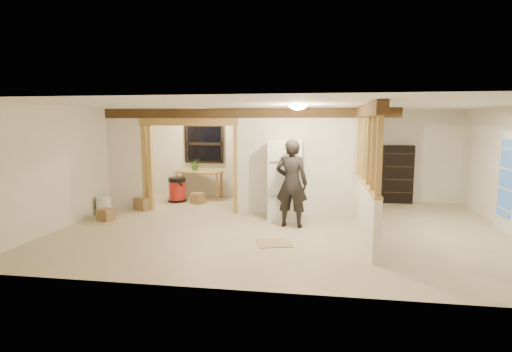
% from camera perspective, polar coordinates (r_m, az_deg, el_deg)
% --- Properties ---
extents(floor, '(9.00, 6.50, 0.01)m').
position_cam_1_polar(floor, '(8.40, 3.89, -7.32)').
color(floor, '#C2AF90').
rests_on(floor, ground).
extents(ceiling, '(9.00, 6.50, 0.01)m').
position_cam_1_polar(ceiling, '(8.13, 4.06, 10.01)').
color(ceiling, white).
extents(wall_back, '(9.00, 0.01, 2.50)m').
position_cam_1_polar(wall_back, '(11.40, 5.37, 3.00)').
color(wall_back, silver).
rests_on(wall_back, floor).
extents(wall_front, '(9.00, 0.01, 2.50)m').
position_cam_1_polar(wall_front, '(4.97, 0.78, -2.87)').
color(wall_front, silver).
rests_on(wall_front, floor).
extents(wall_left, '(0.01, 6.50, 2.50)m').
position_cam_1_polar(wall_left, '(9.65, -23.72, 1.57)').
color(wall_left, silver).
rests_on(wall_left, floor).
extents(partition_left_stub, '(0.90, 0.12, 2.50)m').
position_cam_1_polar(partition_left_stub, '(10.47, -18.12, 2.25)').
color(partition_left_stub, white).
rests_on(partition_left_stub, floor).
extents(partition_center, '(2.80, 0.12, 2.50)m').
position_cam_1_polar(partition_center, '(9.35, 5.82, 2.00)').
color(partition_center, white).
rests_on(partition_center, floor).
extents(doorway_frame, '(2.46, 0.14, 2.20)m').
position_cam_1_polar(doorway_frame, '(9.84, -9.48, 1.33)').
color(doorway_frame, tan).
rests_on(doorway_frame, floor).
extents(header_beam_back, '(7.00, 0.18, 0.22)m').
position_cam_1_polar(header_beam_back, '(9.44, -1.46, 8.95)').
color(header_beam_back, '#4A3319').
rests_on(header_beam_back, ceiling).
extents(header_beam_right, '(0.18, 3.30, 0.22)m').
position_cam_1_polar(header_beam_right, '(7.75, 15.81, 8.98)').
color(header_beam_right, '#4A3319').
rests_on(header_beam_right, ceiling).
extents(pony_wall, '(0.12, 3.20, 1.00)m').
position_cam_1_polar(pony_wall, '(7.92, 15.32, -4.74)').
color(pony_wall, white).
rests_on(pony_wall, floor).
extents(stud_partition, '(0.14, 3.20, 1.32)m').
position_cam_1_polar(stud_partition, '(7.76, 15.62, 3.66)').
color(stud_partition, tan).
rests_on(stud_partition, pony_wall).
extents(window_back, '(1.12, 0.10, 1.10)m').
position_cam_1_polar(window_back, '(11.74, -7.44, 4.57)').
color(window_back, black).
rests_on(window_back, wall_back).
extents(french_door, '(0.12, 0.86, 2.00)m').
position_cam_1_polar(french_door, '(9.35, 32.31, -0.68)').
color(french_door, white).
rests_on(french_door, floor).
extents(ceiling_dome_main, '(0.36, 0.36, 0.16)m').
position_cam_1_polar(ceiling_dome_main, '(7.61, 6.02, 10.01)').
color(ceiling_dome_main, '#FFEABF').
rests_on(ceiling_dome_main, ceiling).
extents(ceiling_dome_util, '(0.32, 0.32, 0.14)m').
position_cam_1_polar(ceiling_dome_util, '(10.87, -8.31, 9.22)').
color(ceiling_dome_util, '#FFEABF').
rests_on(ceiling_dome_util, ceiling).
extents(hanging_bulb, '(0.07, 0.07, 0.07)m').
position_cam_1_polar(hanging_bulb, '(10.05, -6.71, 7.68)').
color(hanging_bulb, '#FFD88C').
rests_on(hanging_bulb, ceiling).
extents(refrigerator, '(0.74, 0.72, 1.79)m').
position_cam_1_polar(refrigerator, '(8.99, 4.26, -0.47)').
color(refrigerator, silver).
rests_on(refrigerator, floor).
extents(woman, '(0.72, 0.52, 1.84)m').
position_cam_1_polar(woman, '(8.28, 5.10, -1.03)').
color(woman, black).
rests_on(woman, floor).
extents(work_table, '(1.36, 0.88, 0.79)m').
position_cam_1_polar(work_table, '(11.55, -8.06, -1.24)').
color(work_table, tan).
rests_on(work_table, floor).
extents(potted_plant, '(0.35, 0.32, 0.34)m').
position_cam_1_polar(potted_plant, '(11.62, -8.69, 1.61)').
color(potted_plant, '#26672A').
rests_on(potted_plant, work_table).
extents(shop_vac, '(0.67, 0.67, 0.68)m').
position_cam_1_polar(shop_vac, '(11.20, -11.18, -1.89)').
color(shop_vac, '#A61F17').
rests_on(shop_vac, floor).
extents(bookshelf, '(0.78, 0.26, 1.56)m').
position_cam_1_polar(bookshelf, '(11.43, 19.60, 0.24)').
color(bookshelf, black).
rests_on(bookshelf, floor).
extents(bucket, '(0.38, 0.38, 0.44)m').
position_cam_1_polar(bucket, '(10.12, -20.90, -3.94)').
color(bucket, silver).
rests_on(bucket, floor).
extents(box_util_a, '(0.40, 0.37, 0.28)m').
position_cam_1_polar(box_util_a, '(10.88, -8.36, -3.16)').
color(box_util_a, olive).
rests_on(box_util_a, floor).
extents(box_util_b, '(0.42, 0.42, 0.31)m').
position_cam_1_polar(box_util_b, '(10.39, -15.84, -3.81)').
color(box_util_b, olive).
rests_on(box_util_b, floor).
extents(box_front, '(0.40, 0.36, 0.27)m').
position_cam_1_polar(box_front, '(9.50, -20.68, -5.18)').
color(box_front, olive).
rests_on(box_front, floor).
extents(floor_panel_near, '(0.65, 0.65, 0.02)m').
position_cam_1_polar(floor_panel_near, '(7.27, 2.37, -9.57)').
color(floor_panel_near, tan).
rests_on(floor_panel_near, floor).
extents(floor_panel_far, '(0.52, 0.44, 0.01)m').
position_cam_1_polar(floor_panel_far, '(7.23, 3.39, -9.69)').
color(floor_panel_far, tan).
rests_on(floor_panel_far, floor).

